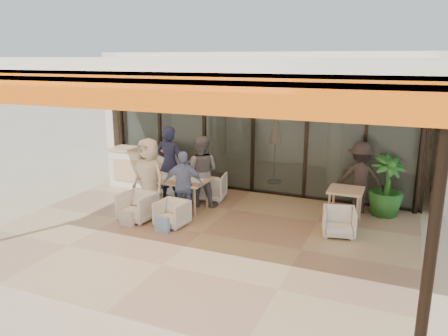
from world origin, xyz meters
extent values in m
plane|color=#C6B293|center=(0.00, 0.00, 0.00)|extent=(70.00, 70.00, 0.00)
cube|color=tan|center=(0.00, 0.00, 0.01)|extent=(8.00, 6.00, 0.01)
cube|color=silver|center=(0.00, 0.00, 3.30)|extent=(8.00, 6.00, 0.20)
cube|color=orange|center=(0.00, -2.94, 3.02)|extent=(8.00, 0.12, 0.45)
cube|color=orange|center=(0.00, -2.25, 3.14)|extent=(8.00, 1.50, 0.06)
cylinder|color=black|center=(3.88, -2.88, 1.60)|extent=(0.12, 0.12, 3.20)
cylinder|color=black|center=(-3.88, 2.88, 1.60)|extent=(0.12, 0.12, 3.20)
cylinder|color=black|center=(3.88, 2.88, 1.60)|extent=(0.12, 0.12, 3.20)
cube|color=#9EADA3|center=(0.00, 3.00, 1.60)|extent=(8.00, 0.03, 3.20)
cube|color=black|center=(0.00, 3.00, 0.04)|extent=(8.00, 0.10, 0.08)
cube|color=black|center=(0.00, 3.00, 3.16)|extent=(8.00, 0.10, 0.08)
cube|color=black|center=(-4.00, 3.00, 1.60)|extent=(0.08, 0.10, 3.20)
cube|color=black|center=(-2.70, 3.00, 1.60)|extent=(0.08, 0.10, 3.20)
cube|color=black|center=(-1.35, 3.00, 1.60)|extent=(0.08, 0.10, 3.20)
cube|color=black|center=(0.00, 3.00, 1.60)|extent=(0.08, 0.10, 3.20)
cube|color=black|center=(1.35, 3.00, 1.60)|extent=(0.08, 0.10, 3.20)
cube|color=black|center=(2.70, 3.00, 1.60)|extent=(0.08, 0.10, 3.20)
cube|color=black|center=(4.00, 3.00, 1.60)|extent=(0.08, 0.10, 3.20)
cube|color=silver|center=(0.00, 6.50, 1.70)|extent=(9.00, 0.25, 3.40)
cube|color=silver|center=(-4.40, 4.75, 1.70)|extent=(0.25, 3.50, 3.40)
cube|color=silver|center=(4.40, 4.75, 1.70)|extent=(0.25, 3.50, 3.40)
cube|color=silver|center=(0.00, 4.75, 3.40)|extent=(9.00, 3.50, 0.25)
cube|color=#E1B989|center=(0.00, 4.75, 0.01)|extent=(8.00, 3.50, 0.02)
cylinder|color=silver|center=(-1.60, 4.60, 1.50)|extent=(0.40, 0.40, 3.00)
cylinder|color=silver|center=(1.80, 4.60, 1.50)|extent=(0.40, 0.40, 3.00)
cylinder|color=black|center=(-1.20, 4.20, 3.00)|extent=(0.03, 0.03, 0.70)
cube|color=black|center=(-1.20, 4.20, 2.55)|extent=(0.30, 0.30, 0.40)
sphere|color=#FFBF72|center=(-1.20, 4.20, 2.55)|extent=(0.18, 0.18, 0.18)
cylinder|color=black|center=(2.30, 4.20, 3.00)|extent=(0.03, 0.03, 0.70)
cube|color=black|center=(2.30, 4.20, 2.55)|extent=(0.30, 0.30, 0.40)
sphere|color=#FFBF72|center=(2.30, 4.20, 2.55)|extent=(0.18, 0.18, 0.18)
cylinder|color=black|center=(0.30, 4.00, 0.05)|extent=(0.40, 0.40, 0.05)
cylinder|color=black|center=(0.30, 4.00, 1.05)|extent=(0.04, 0.04, 2.10)
cone|color=#D65812|center=(0.30, 4.00, 1.70)|extent=(0.32, 0.32, 1.10)
cube|color=silver|center=(-2.82, 2.30, 0.50)|extent=(1.80, 0.60, 1.00)
cube|color=#E1B989|center=(-2.82, 2.30, 1.01)|extent=(1.85, 0.65, 0.06)
cube|color=#E1B989|center=(-2.82, 1.99, 0.50)|extent=(1.50, 0.02, 0.60)
cube|color=#E1B989|center=(-1.16, 1.09, 0.72)|extent=(1.50, 0.90, 0.05)
cube|color=white|center=(-1.16, 1.09, 0.74)|extent=(1.30, 0.35, 0.01)
cylinder|color=#E1B989|center=(-1.78, 0.77, 0.35)|extent=(0.06, 0.06, 0.70)
cylinder|color=#E1B989|center=(-0.54, 0.77, 0.35)|extent=(0.06, 0.06, 0.70)
cylinder|color=#E1B989|center=(-1.78, 1.41, 0.35)|extent=(0.06, 0.06, 0.70)
cylinder|color=#E1B989|center=(-0.54, 1.41, 0.35)|extent=(0.06, 0.06, 0.70)
cylinder|color=white|center=(-1.61, 0.94, 0.81)|extent=(0.06, 0.06, 0.11)
cylinder|color=white|center=(-1.41, 1.29, 0.81)|extent=(0.06, 0.06, 0.11)
cylinder|color=white|center=(-1.11, 0.99, 0.81)|extent=(0.06, 0.06, 0.11)
cylinder|color=white|center=(-0.86, 1.27, 0.81)|extent=(0.06, 0.06, 0.11)
cylinder|color=#904714|center=(-1.71, 1.24, 0.83)|extent=(0.07, 0.07, 0.16)
cylinder|color=black|center=(-1.26, 1.37, 0.83)|extent=(0.09, 0.09, 0.17)
cylinder|color=black|center=(-1.26, 1.37, 0.93)|extent=(0.10, 0.10, 0.01)
cylinder|color=white|center=(-1.61, 0.79, 0.76)|extent=(0.22, 0.22, 0.01)
cylinder|color=white|center=(-0.71, 0.79, 0.76)|extent=(0.22, 0.22, 0.01)
cylinder|color=white|center=(-1.61, 1.41, 0.76)|extent=(0.22, 0.22, 0.01)
cylinder|color=white|center=(-0.71, 1.41, 0.76)|extent=(0.22, 0.22, 0.01)
imported|color=white|center=(-1.58, 2.04, 0.34)|extent=(0.81, 0.78, 0.67)
imported|color=white|center=(-0.74, 2.04, 0.36)|extent=(0.82, 0.78, 0.73)
imported|color=white|center=(-1.58, 0.14, 0.34)|extent=(0.73, 0.70, 0.69)
imported|color=white|center=(-0.74, 0.14, 0.30)|extent=(0.64, 0.61, 0.61)
imported|color=#1A223A|center=(-1.58, 1.54, 0.92)|extent=(0.72, 0.52, 1.85)
imported|color=#5E5E62|center=(-0.74, 1.54, 0.84)|extent=(0.92, 0.77, 1.68)
imported|color=beige|center=(-1.58, 0.64, 0.85)|extent=(0.93, 0.70, 1.71)
imported|color=#6880AE|center=(-0.74, 0.64, 0.75)|extent=(0.95, 0.62, 1.50)
cube|color=silver|center=(-1.58, -0.26, 0.17)|extent=(0.30, 0.10, 0.34)
cube|color=#99BFD8|center=(-0.74, -0.26, 0.17)|extent=(0.30, 0.10, 0.34)
cube|color=#E1B989|center=(2.50, 1.72, 0.72)|extent=(0.70, 0.70, 0.05)
cylinder|color=#E1B989|center=(2.22, 1.44, 0.35)|extent=(0.05, 0.05, 0.70)
cylinder|color=#E1B989|center=(2.78, 1.44, 0.35)|extent=(0.05, 0.05, 0.70)
cylinder|color=#E1B989|center=(2.22, 2.00, 0.35)|extent=(0.05, 0.05, 0.70)
cylinder|color=#E1B989|center=(2.78, 2.00, 0.35)|extent=(0.05, 0.05, 0.70)
imported|color=white|center=(2.50, 0.97, 0.31)|extent=(0.71, 0.68, 0.63)
imported|color=black|center=(2.70, 2.48, 0.81)|extent=(1.13, 0.77, 1.62)
imported|color=#1E5919|center=(3.25, 2.50, 0.68)|extent=(1.08, 1.08, 1.36)
camera|label=1|loc=(3.55, -7.23, 3.41)|focal=35.00mm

